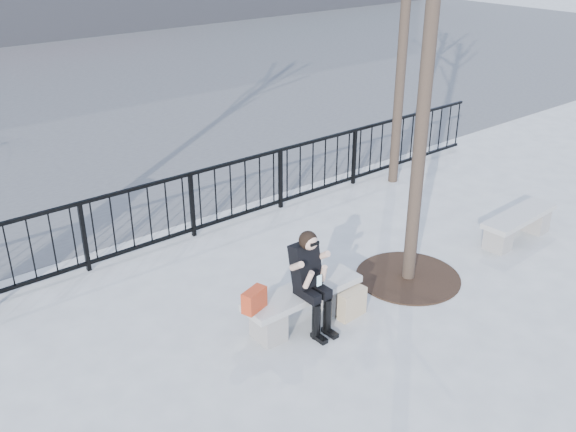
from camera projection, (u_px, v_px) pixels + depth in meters
ground at (303, 322)px, 8.25m from camera, size 120.00×120.00×0.00m
railing at (181, 208)px, 10.13m from camera, size 14.00×0.06×1.10m
tree_grate at (408, 277)px, 9.25m from camera, size 1.50×1.50×0.02m
bench_main at (303, 302)px, 8.12m from camera, size 1.65×0.46×0.49m
bench_second at (518, 224)px, 10.23m from camera, size 1.57×0.44×0.47m
seated_woman at (312, 282)px, 7.85m from camera, size 0.50×0.64×1.34m
handbag at (254, 300)px, 7.58m from camera, size 0.36×0.24×0.27m
shopping_bag at (352, 304)px, 8.29m from camera, size 0.42×0.18×0.39m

